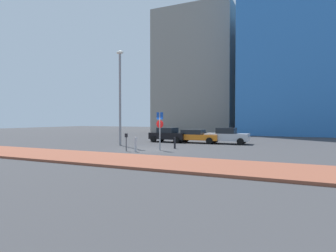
# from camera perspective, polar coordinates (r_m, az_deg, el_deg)

# --- Properties ---
(ground_plane) EXTENTS (120.00, 120.00, 0.00)m
(ground_plane) POSITION_cam_1_polar(r_m,az_deg,el_deg) (21.92, -4.10, -4.84)
(ground_plane) COLOR #38383A
(sidewalk_brick) EXTENTS (40.00, 4.30, 0.14)m
(sidewalk_brick) POSITION_cam_1_polar(r_m,az_deg,el_deg) (17.09, -13.56, -6.39)
(sidewalk_brick) COLOR brown
(sidewalk_brick) RESTS_ON ground
(parked_car_black) EXTENTS (4.01, 2.20, 1.50)m
(parked_car_black) POSITION_cam_1_polar(r_m,az_deg,el_deg) (29.19, 0.10, -1.78)
(parked_car_black) COLOR black
(parked_car_black) RESTS_ON ground
(parked_car_orange) EXTENTS (4.55, 2.02, 1.33)m
(parked_car_orange) POSITION_cam_1_polar(r_m,az_deg,el_deg) (28.34, 5.75, -2.01)
(parked_car_orange) COLOR orange
(parked_car_orange) RESTS_ON ground
(parked_car_silver) EXTENTS (4.13, 2.02, 1.55)m
(parked_car_silver) POSITION_cam_1_polar(r_m,az_deg,el_deg) (27.69, 11.92, -1.95)
(parked_car_silver) COLOR #B7BABF
(parked_car_silver) RESTS_ON ground
(parking_sign_post) EXTENTS (0.60, 0.10, 2.94)m
(parking_sign_post) POSITION_cam_1_polar(r_m,az_deg,el_deg) (21.39, -1.67, -0.02)
(parking_sign_post) COLOR gray
(parking_sign_post) RESTS_ON ground
(parking_meter) EXTENTS (0.18, 0.14, 1.32)m
(parking_meter) POSITION_cam_1_polar(r_m,az_deg,el_deg) (21.05, -8.50, -2.75)
(parking_meter) COLOR #4C4C51
(parking_meter) RESTS_ON ground
(street_lamp) EXTENTS (0.70, 0.36, 8.56)m
(street_lamp) POSITION_cam_1_polar(r_m,az_deg,el_deg) (25.89, -9.74, 7.01)
(street_lamp) COLOR gray
(street_lamp) RESTS_ON ground
(traffic_bollard_near) EXTENTS (0.16, 0.16, 0.92)m
(traffic_bollard_near) POSITION_cam_1_polar(r_m,az_deg,el_deg) (22.71, 1.39, -3.45)
(traffic_bollard_near) COLOR black
(traffic_bollard_near) RESTS_ON ground
(traffic_bollard_mid) EXTENTS (0.15, 0.15, 1.06)m
(traffic_bollard_mid) POSITION_cam_1_polar(r_m,az_deg,el_deg) (20.61, -6.63, -3.75)
(traffic_bollard_mid) COLOR #B7B7BC
(traffic_bollard_mid) RESTS_ON ground
(building_colorful_midrise) EXTENTS (16.21, 12.95, 29.47)m
(building_colorful_midrise) POSITION_cam_1_polar(r_m,az_deg,el_deg) (49.80, 24.64, 15.61)
(building_colorful_midrise) COLOR #3372BF
(building_colorful_midrise) RESTS_ON ground
(building_under_construction) EXTENTS (14.92, 10.56, 22.96)m
(building_under_construction) POSITION_cam_1_polar(r_m,az_deg,el_deg) (55.56, 5.92, 10.78)
(building_under_construction) COLOR gray
(building_under_construction) RESTS_ON ground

